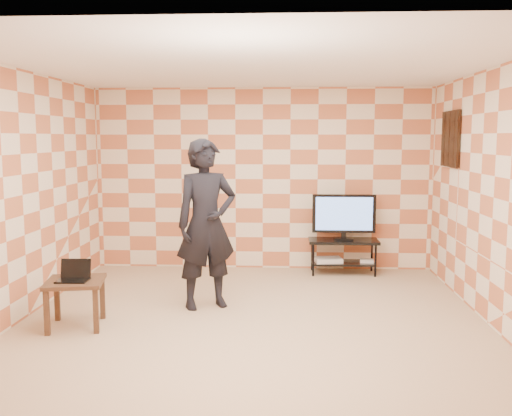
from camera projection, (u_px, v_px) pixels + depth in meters
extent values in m
plane|color=tan|center=(253.00, 320.00, 6.20)|extent=(5.00, 5.00, 0.00)
cube|color=beige|center=(263.00, 179.00, 8.51)|extent=(5.00, 0.02, 2.70)
cube|color=beige|center=(230.00, 237.00, 3.55)|extent=(5.00, 0.02, 2.70)
cube|color=beige|center=(23.00, 195.00, 6.16)|extent=(0.02, 5.00, 2.70)
cube|color=beige|center=(494.00, 198.00, 5.90)|extent=(0.02, 5.00, 2.70)
cube|color=white|center=(253.00, 66.00, 5.86)|extent=(5.00, 5.00, 0.02)
cube|color=black|center=(450.00, 139.00, 7.36)|extent=(0.04, 0.72, 0.72)
cube|color=black|center=(450.00, 139.00, 7.36)|extent=(0.04, 0.03, 0.68)
cube|color=black|center=(450.00, 139.00, 7.36)|extent=(0.04, 0.68, 0.03)
cube|color=black|center=(343.00, 241.00, 8.24)|extent=(1.00, 0.45, 0.04)
cube|color=black|center=(343.00, 263.00, 8.28)|extent=(0.90, 0.40, 0.03)
cylinder|color=black|center=(313.00, 259.00, 8.12)|extent=(0.03, 0.03, 0.50)
cylinder|color=black|center=(312.00, 254.00, 8.47)|extent=(0.03, 0.03, 0.50)
cylinder|color=black|center=(376.00, 260.00, 8.07)|extent=(0.03, 0.03, 0.50)
cylinder|color=black|center=(372.00, 254.00, 8.43)|extent=(0.03, 0.03, 0.50)
cube|color=black|center=(343.00, 239.00, 8.24)|extent=(0.27, 0.17, 0.03)
cube|color=black|center=(343.00, 235.00, 8.23)|extent=(0.07, 0.05, 0.08)
cube|color=black|center=(344.00, 213.00, 8.19)|extent=(0.91, 0.06, 0.55)
cube|color=#5277BE|center=(344.00, 214.00, 8.16)|extent=(0.81, 0.01, 0.48)
cube|color=silver|center=(328.00, 260.00, 8.26)|extent=(0.42, 0.33, 0.06)
cube|color=silver|center=(367.00, 261.00, 8.24)|extent=(0.21, 0.17, 0.04)
cube|color=#3A2216|center=(75.00, 282.00, 5.91)|extent=(0.66, 0.66, 0.04)
cube|color=#3A2216|center=(47.00, 313.00, 5.68)|extent=(0.06, 0.06, 0.46)
cube|color=#3A2216|center=(57.00, 300.00, 6.15)|extent=(0.06, 0.06, 0.46)
cube|color=#3A2216|center=(96.00, 311.00, 5.74)|extent=(0.06, 0.06, 0.46)
cube|color=#3A2216|center=(102.00, 298.00, 6.21)|extent=(0.06, 0.06, 0.46)
cube|color=black|center=(73.00, 280.00, 5.86)|extent=(0.32, 0.23, 0.02)
cube|color=black|center=(76.00, 268.00, 5.95)|extent=(0.32, 0.07, 0.20)
imported|color=black|center=(206.00, 224.00, 6.56)|extent=(0.85, 0.73, 1.96)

